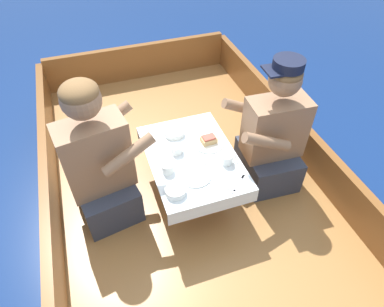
{
  "coord_description": "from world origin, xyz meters",
  "views": [
    {
      "loc": [
        -0.52,
        -1.44,
        2.23
      ],
      "look_at": [
        0.0,
        0.07,
        0.7
      ],
      "focal_mm": 32.0,
      "sensor_mm": 36.0,
      "label": 1
    }
  ],
  "objects_px": {
    "person_port": "(99,165)",
    "sandwich": "(209,139)",
    "coffee_cup_starboard": "(177,149)",
    "person_starboard": "(272,137)",
    "coffee_cup_center": "(227,159)",
    "coffee_cup_port": "(168,168)"
  },
  "relations": [
    {
      "from": "person_port",
      "to": "sandwich",
      "type": "relative_size",
      "value": 9.72
    },
    {
      "from": "person_starboard",
      "to": "sandwich",
      "type": "relative_size",
      "value": 9.34
    },
    {
      "from": "sandwich",
      "to": "coffee_cup_port",
      "type": "bearing_deg",
      "value": -153.54
    },
    {
      "from": "person_port",
      "to": "sandwich",
      "type": "bearing_deg",
      "value": -9.49
    },
    {
      "from": "coffee_cup_port",
      "to": "coffee_cup_starboard",
      "type": "bearing_deg",
      "value": 55.09
    },
    {
      "from": "person_starboard",
      "to": "coffee_cup_center",
      "type": "xyz_separation_m",
      "value": [
        -0.39,
        -0.12,
        0.03
      ]
    },
    {
      "from": "sandwich",
      "to": "person_starboard",
      "type": "bearing_deg",
      "value": -11.58
    },
    {
      "from": "coffee_cup_port",
      "to": "person_starboard",
      "type": "bearing_deg",
      "value": 5.7
    },
    {
      "from": "coffee_cup_center",
      "to": "coffee_cup_starboard",
      "type": "bearing_deg",
      "value": 144.36
    },
    {
      "from": "sandwich",
      "to": "coffee_cup_starboard",
      "type": "height_order",
      "value": "same"
    },
    {
      "from": "person_port",
      "to": "coffee_cup_center",
      "type": "xyz_separation_m",
      "value": [
        0.77,
        -0.21,
        0.0
      ]
    },
    {
      "from": "person_starboard",
      "to": "person_port",
      "type": "bearing_deg",
      "value": -0.75
    },
    {
      "from": "coffee_cup_port",
      "to": "coffee_cup_center",
      "type": "bearing_deg",
      "value": -7.26
    },
    {
      "from": "person_port",
      "to": "sandwich",
      "type": "xyz_separation_m",
      "value": [
        0.73,
        0.01,
        -0.0
      ]
    },
    {
      "from": "person_starboard",
      "to": "coffee_cup_starboard",
      "type": "xyz_separation_m",
      "value": [
        -0.66,
        0.07,
        0.03
      ]
    },
    {
      "from": "sandwich",
      "to": "coffee_cup_starboard",
      "type": "xyz_separation_m",
      "value": [
        -0.23,
        -0.02,
        -0.0
      ]
    },
    {
      "from": "person_port",
      "to": "person_starboard",
      "type": "bearing_deg",
      "value": -14.07
    },
    {
      "from": "coffee_cup_starboard",
      "to": "coffee_cup_port",
      "type": "bearing_deg",
      "value": -124.91
    },
    {
      "from": "coffee_cup_starboard",
      "to": "coffee_cup_center",
      "type": "distance_m",
      "value": 0.34
    },
    {
      "from": "person_port",
      "to": "sandwich",
      "type": "distance_m",
      "value": 0.73
    },
    {
      "from": "person_port",
      "to": "coffee_cup_center",
      "type": "height_order",
      "value": "person_port"
    },
    {
      "from": "person_port",
      "to": "sandwich",
      "type": "height_order",
      "value": "person_port"
    }
  ]
}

